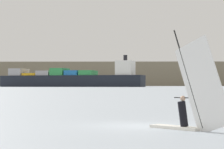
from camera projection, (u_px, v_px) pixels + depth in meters
ground_plane at (142, 126)px, 20.68m from camera, size 4000.00×4000.00×0.00m
windsurfer at (190, 103)px, 18.73m from camera, size 2.27×3.58×4.26m
cargo_ship at (72, 79)px, 496.27m from camera, size 149.16×94.85×32.85m
distant_headland at (162, 75)px, 1056.61m from camera, size 1129.88×445.43×50.26m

